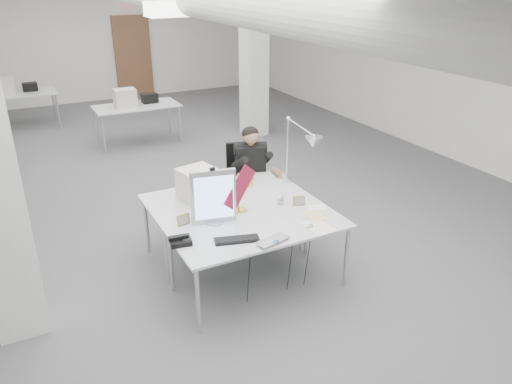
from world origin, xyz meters
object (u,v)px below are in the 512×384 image
desk_main (259,228)px  office_chair (249,184)px  monitor (213,197)px  bankers_lamp (238,195)px  architect_lamp (298,157)px  seated_person (251,160)px  laptop (276,243)px  beige_monitor (198,184)px  desk_phone (180,241)px

desk_main → office_chair: 1.63m
monitor → bankers_lamp: bearing=31.5°
architect_lamp → monitor: bearing=-176.6°
bankers_lamp → desk_main: bearing=-95.4°
office_chair → architect_lamp: (0.22, -0.85, 0.62)m
office_chair → seated_person: (0.00, -0.05, 0.35)m
laptop → office_chair: bearing=57.3°
bankers_lamp → architect_lamp: architect_lamp is taller
beige_monitor → architect_lamp: bearing=-25.2°
desk_main → monitor: bearing=140.7°
seated_person → bankers_lamp: 1.22m
seated_person → monitor: bearing=-113.8°
laptop → architect_lamp: (0.87, 1.03, 0.39)m
desk_main → bankers_lamp: bearing=94.4°
office_chair → seated_person: size_ratio=1.22×
seated_person → beige_monitor: seated_person is taller
desk_phone → architect_lamp: bearing=29.0°
seated_person → laptop: (-0.65, -1.83, -0.13)m
desk_main → beige_monitor: (-0.30, 0.92, 0.19)m
monitor → architect_lamp: size_ratio=0.71×
architect_lamp → office_chair: bearing=92.4°
desk_main → desk_phone: bearing=177.1°
desk_main → seated_person: bearing=66.3°
bankers_lamp → laptop: bearing=-99.1°
laptop → desk_phone: (-0.81, 0.43, 0.01)m
seated_person → bankers_lamp: (-0.66, -1.02, 0.04)m
office_chair → desk_phone: (-1.46, -1.45, 0.23)m
desk_main → monitor: (-0.37, 0.30, 0.30)m
desk_main → office_chair: (0.63, 1.49, -0.20)m
beige_monitor → desk_phone: bearing=-133.0°
desk_phone → beige_monitor: beige_monitor is taller
laptop → bankers_lamp: (-0.01, 0.81, 0.18)m
monitor → beige_monitor: 0.63m
laptop → beige_monitor: size_ratio=0.91×
beige_monitor → desk_main: bearing=-83.6°
bankers_lamp → beige_monitor: 0.56m
office_chair → bankers_lamp: 1.32m
seated_person → desk_main: bearing=-96.1°
seated_person → desk_phone: size_ratio=4.43×
office_chair → desk_phone: office_chair is taller
desk_main → seated_person: size_ratio=2.01×
office_chair → bankers_lamp: size_ratio=2.89×
office_chair → desk_phone: size_ratio=5.41×
laptop → desk_phone: 0.92m
desk_main → seated_person: (0.63, 1.44, 0.16)m
office_chair → desk_main: bearing=-95.4°
desk_main → desk_phone: (-0.83, 0.04, 0.04)m
architect_lamp → desk_main: bearing=-155.1°
monitor → laptop: 0.82m
desk_main → bankers_lamp: (-0.03, 0.42, 0.20)m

